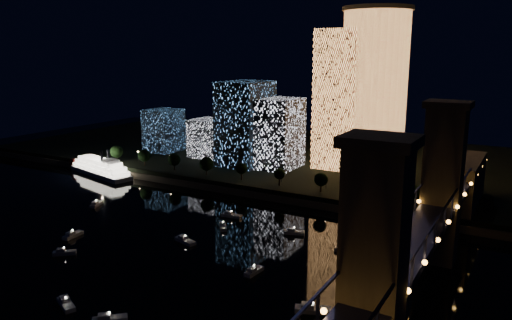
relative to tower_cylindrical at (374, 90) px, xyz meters
The scene contains 11 objects.
ground 148.69m from the tower_cylindrical, 96.17° to the right, with size 520.00×520.00×0.00m, color black.
far_bank 49.23m from the tower_cylindrical, 128.48° to the left, with size 420.00×160.00×5.00m, color black.
seawall 74.85m from the tower_cylindrical, 104.52° to the right, with size 420.00×6.00×3.00m, color #6B5E4C.
tower_cylindrical is the anchor object (origin of this frame).
tower_rectangular 17.21m from the tower_cylindrical, 165.11° to the right, with size 21.98×21.98×69.95m, color #F1974D.
midrise_blocks 73.76m from the tower_cylindrical, 163.41° to the right, with size 98.67×30.06×43.86m.
truss_bridge 148.71m from the tower_cylindrical, 70.05° to the right, with size 13.00×266.00×50.00m.
riverboat 148.63m from the tower_cylindrical, 153.16° to the right, with size 49.66×20.78×14.69m.
motorboats 135.06m from the tower_cylindrical, 97.90° to the right, with size 122.41×85.97×2.78m.
esplanade_trees 85.91m from the tower_cylindrical, 137.75° to the right, with size 166.27×6.95×8.97m.
street_lamps 76.98m from the tower_cylindrical, 136.43° to the right, with size 132.70×0.70×5.65m.
Camera 1 is at (88.90, -104.87, 64.43)m, focal length 35.00 mm.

